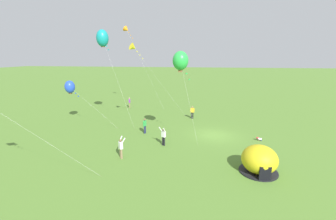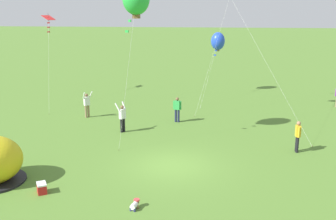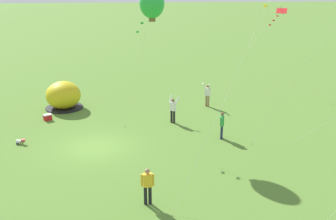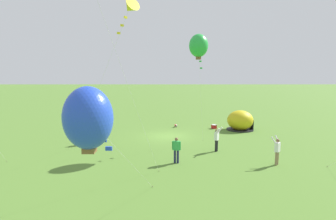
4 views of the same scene
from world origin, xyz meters
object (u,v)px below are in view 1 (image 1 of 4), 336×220
Objects in this scene: person_near_tent at (145,125)px; person_far_back at (130,102)px; kite_yellow at (133,48)px; kite_orange at (127,30)px; toddler_crawling at (259,139)px; person_center_field at (192,112)px; kite_teal at (102,38)px; person_strolling at (121,147)px; cooler_box at (261,155)px; kite_green at (180,61)px; kite_blue at (70,87)px; person_flying_kite at (163,136)px; popup_tent at (259,160)px.

person_far_back is (12.08, 5.78, 0.00)m from person_near_tent.
kite_orange is at bearing 22.17° from kite_yellow.
person_center_field is (7.37, 7.24, 0.79)m from toddler_crawling.
kite_teal is at bearing -179.59° from kite_orange.
person_near_tent is at bearing -155.14° from kite_orange.
person_center_field is at bearing -21.53° from person_strolling.
cooler_box is 17.59m from kite_yellow.
toddler_crawling is 0.04× the size of kite_orange.
cooler_box is 0.07× the size of kite_green.
person_strolling is at bearing 115.96° from toddler_crawling.
toddler_crawling is 10.37m from person_center_field.
toddler_crawling is 23.09m from kite_blue.
person_strolling is at bearing -163.80° from person_far_back.
kite_teal is at bearing -71.25° from kite_blue.
kite_yellow is at bearing 61.51° from cooler_box.
person_flying_kite is 0.14× the size of kite_orange.
kite_teal reaches higher than person_flying_kite.
kite_green is (-8.86, 0.84, 7.08)m from person_center_field.
kite_yellow reaches higher than cooler_box.
cooler_box is 0.37× the size of person_center_field.
kite_teal is (4.33, 18.33, 10.42)m from toddler_crawling.
cooler_box is 0.37× the size of person_far_back.
toddler_crawling is at bearing -13.12° from popup_tent.
person_far_back is 0.17× the size of kite_yellow.
person_far_back is 11.72m from kite_orange.
cooler_box is 0.37× the size of person_near_tent.
kite_orange is (17.92, 17.57, 12.38)m from cooler_box.
kite_green reaches higher than person_flying_kite.
cooler_box is at bearing -135.56° from kite_orange.
kite_blue is 15.41m from kite_green.
kite_yellow reaches higher than person_flying_kite.
kite_yellow is at bearing -157.28° from person_far_back.
person_strolling and person_flying_kite have the same top height.
person_flying_kite is 0.21× the size of kite_green.
kite_green is at bearing -107.07° from kite_blue.
popup_tent is 8.87m from person_flying_kite.
kite_yellow is (-1.33, -4.32, -1.19)m from kite_teal.
person_strolling is at bearing 99.49° from cooler_box.
person_strolling is 4.51m from person_flying_kite.
kite_teal is at bearing 105.35° from person_center_field.
toddler_crawling is 0.06× the size of kite_green.
person_near_tent is 0.17× the size of kite_yellow.
person_near_tent reaches higher than toddler_crawling.
kite_yellow is (-4.37, 6.76, 8.45)m from person_center_field.
toddler_crawling is 0.32× the size of person_center_field.
kite_orange is (16.57, 8.89, 11.60)m from person_flying_kite.
person_strolling is at bearing -132.46° from kite_blue.
popup_tent is at bearing -93.49° from person_strolling.
kite_yellow is (5.80, 4.50, 8.42)m from person_flying_kite.
kite_yellow reaches higher than kite_green.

